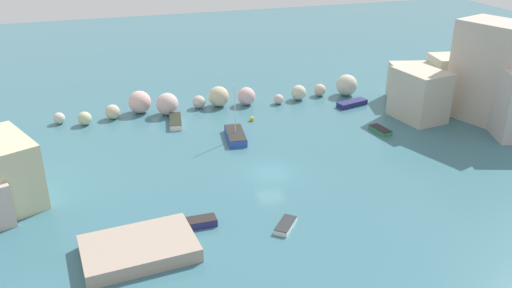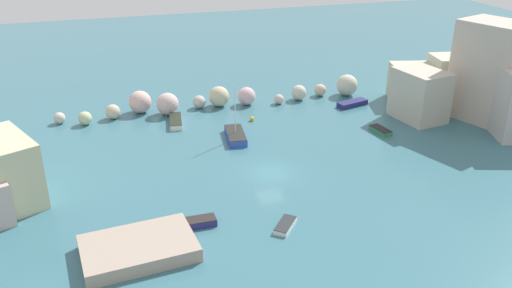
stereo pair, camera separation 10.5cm
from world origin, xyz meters
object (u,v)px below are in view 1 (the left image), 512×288
object	(u,v)px
moored_boat_5	(176,121)
moored_boat_1	(352,103)
moored_boat_2	(235,135)
channel_buoy	(252,119)
moored_boat_0	(380,130)
moored_boat_3	(198,222)
stone_dock	(139,248)
moored_boat_4	(286,225)

from	to	relation	value
moored_boat_5	moored_boat_1	bearing A→B (deg)	-83.76
moored_boat_1	moored_boat_2	xyz separation A→B (m)	(-16.62, -5.47, 0.09)
channel_buoy	moored_boat_1	distance (m)	13.49
moored_boat_1	moored_boat_0	bearing A→B (deg)	-110.03
channel_buoy	moored_boat_0	bearing A→B (deg)	-30.54
moored_boat_3	moored_boat_5	xyz separation A→B (m)	(1.95, 21.58, 0.02)
moored_boat_1	moored_boat_3	distance (m)	31.81
stone_dock	moored_boat_4	size ratio (longest dim) A/B	2.98
stone_dock	channel_buoy	bearing A→B (deg)	55.53
stone_dock	moored_boat_0	world-z (taller)	stone_dock
moored_boat_3	moored_boat_4	distance (m)	6.94
moored_boat_1	moored_boat_4	bearing A→B (deg)	-141.42
moored_boat_3	moored_boat_5	bearing A→B (deg)	-94.79
moored_boat_3	moored_boat_5	distance (m)	21.66
moored_boat_2	stone_dock	bearing A→B (deg)	152.83
moored_boat_5	moored_boat_3	bearing A→B (deg)	-177.14
stone_dock	moored_boat_3	bearing A→B (deg)	27.30
moored_boat_0	moored_boat_1	size ratio (longest dim) A/B	0.69
moored_boat_5	channel_buoy	bearing A→B (deg)	-93.35
moored_boat_0	moored_boat_1	distance (m)	8.53
channel_buoy	moored_boat_3	bearing A→B (deg)	-117.96
channel_buoy	moored_boat_4	distance (m)	22.54
moored_boat_0	moored_boat_5	xyz separation A→B (m)	(-21.22, 9.18, 0.09)
moored_boat_0	moored_boat_3	world-z (taller)	moored_boat_3
moored_boat_0	moored_boat_4	distance (m)	22.21
moored_boat_2	moored_boat_4	xyz separation A→B (m)	(-0.83, -17.75, -0.20)
moored_boat_0	moored_boat_2	world-z (taller)	moored_boat_2
stone_dock	moored_boat_1	distance (m)	37.07
moored_boat_4	moored_boat_0	bearing A→B (deg)	-8.99
moored_boat_1	moored_boat_3	world-z (taller)	moored_boat_1
moored_boat_1	moored_boat_3	bearing A→B (deg)	-153.44
stone_dock	moored_boat_1	bearing A→B (deg)	39.07
stone_dock	channel_buoy	xyz separation A→B (m)	(15.32, 22.32, -0.28)
moored_boat_0	moored_boat_4	world-z (taller)	moored_boat_0
moored_boat_1	moored_boat_5	bearing A→B (deg)	163.73
moored_boat_2	moored_boat_3	distance (m)	17.09
moored_boat_3	moored_boat_5	world-z (taller)	moored_boat_5
stone_dock	channel_buoy	size ratio (longest dim) A/B	15.53
channel_buoy	moored_boat_3	world-z (taller)	moored_boat_3
moored_boat_1	moored_boat_5	xyz separation A→B (m)	(-22.04, 0.69, 0.01)
moored_boat_1	moored_boat_4	world-z (taller)	moored_boat_1
channel_buoy	moored_boat_4	bearing A→B (deg)	-100.22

